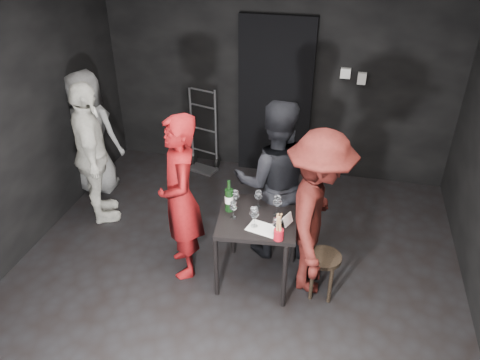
% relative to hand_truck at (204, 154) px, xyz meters
% --- Properties ---
extents(floor, '(4.50, 5.00, 0.02)m').
position_rel_hand_truck_xyz_m(floor, '(0.94, -2.26, -0.21)').
color(floor, black).
rests_on(floor, ground).
extents(wall_back, '(4.50, 0.04, 2.70)m').
position_rel_hand_truck_xyz_m(wall_back, '(0.94, 0.24, 1.14)').
color(wall_back, black).
rests_on(wall_back, ground).
extents(doorway, '(0.95, 0.10, 2.10)m').
position_rel_hand_truck_xyz_m(doorway, '(0.94, 0.18, 0.84)').
color(doorway, black).
rests_on(doorway, ground).
extents(wallbox_upper, '(0.12, 0.06, 0.12)m').
position_rel_hand_truck_xyz_m(wallbox_upper, '(1.79, 0.19, 1.24)').
color(wallbox_upper, '#B7B7B2').
rests_on(wallbox_upper, wall_back).
extents(wallbox_lower, '(0.10, 0.06, 0.14)m').
position_rel_hand_truck_xyz_m(wallbox_lower, '(1.99, 0.19, 1.19)').
color(wallbox_lower, '#B7B7B2').
rests_on(wallbox_lower, wall_back).
extents(hand_truck, '(0.39, 0.33, 1.15)m').
position_rel_hand_truck_xyz_m(hand_truck, '(0.00, 0.00, 0.00)').
color(hand_truck, '#B2B2B7').
rests_on(hand_truck, floor).
extents(tasting_table, '(0.72, 0.72, 0.75)m').
position_rel_hand_truck_xyz_m(tasting_table, '(1.17, -2.01, 0.44)').
color(tasting_table, black).
rests_on(tasting_table, floor).
extents(stool, '(0.32, 0.32, 0.47)m').
position_rel_hand_truck_xyz_m(stool, '(1.81, -2.09, 0.15)').
color(stool, '#38251C').
rests_on(stool, floor).
extents(server_red, '(0.73, 0.83, 1.90)m').
position_rel_hand_truck_xyz_m(server_red, '(0.42, -2.03, 0.74)').
color(server_red, maroon).
rests_on(server_red, floor).
extents(woman_black, '(1.04, 0.73, 1.94)m').
position_rel_hand_truck_xyz_m(woman_black, '(1.23, -1.52, 0.76)').
color(woman_black, black).
rests_on(woman_black, floor).
extents(man_maroon, '(0.54, 1.16, 1.80)m').
position_rel_hand_truck_xyz_m(man_maroon, '(1.70, -1.95, 0.69)').
color(man_maroon, '#42120F').
rests_on(man_maroon, floor).
extents(bystander_cream, '(1.04, 1.20, 1.86)m').
position_rel_hand_truck_xyz_m(bystander_cream, '(-0.83, -1.42, 0.72)').
color(bystander_cream, silver).
rests_on(bystander_cream, floor).
extents(bystander_grey, '(0.83, 0.48, 1.66)m').
position_rel_hand_truck_xyz_m(bystander_grey, '(-1.19, -0.83, 0.61)').
color(bystander_grey, gray).
rests_on(bystander_grey, floor).
extents(tasting_mat, '(0.31, 0.25, 0.00)m').
position_rel_hand_truck_xyz_m(tasting_mat, '(1.25, -2.18, 0.54)').
color(tasting_mat, white).
rests_on(tasting_mat, tasting_table).
extents(wine_glass_a, '(0.07, 0.07, 0.19)m').
position_rel_hand_truck_xyz_m(wine_glass_a, '(0.95, -2.08, 0.63)').
color(wine_glass_a, white).
rests_on(wine_glass_a, tasting_table).
extents(wine_glass_b, '(0.09, 0.09, 0.20)m').
position_rel_hand_truck_xyz_m(wine_glass_b, '(0.93, -1.91, 0.64)').
color(wine_glass_b, white).
rests_on(wine_glass_b, tasting_table).
extents(wine_glass_c, '(0.10, 0.10, 0.20)m').
position_rel_hand_truck_xyz_m(wine_glass_c, '(1.14, -1.86, 0.64)').
color(wine_glass_c, white).
rests_on(wine_glass_c, tasting_table).
extents(wine_glass_d, '(0.10, 0.10, 0.22)m').
position_rel_hand_truck_xyz_m(wine_glass_d, '(1.17, -2.17, 0.65)').
color(wine_glass_d, white).
rests_on(wine_glass_d, tasting_table).
extents(wine_glass_e, '(0.09, 0.09, 0.18)m').
position_rel_hand_truck_xyz_m(wine_glass_e, '(1.37, -2.23, 0.63)').
color(wine_glass_e, white).
rests_on(wine_glass_e, tasting_table).
extents(wine_glass_f, '(0.10, 0.10, 0.22)m').
position_rel_hand_truck_xyz_m(wine_glass_f, '(1.34, -1.95, 0.65)').
color(wine_glass_f, white).
rests_on(wine_glass_f, tasting_table).
extents(wine_bottle, '(0.08, 0.08, 0.32)m').
position_rel_hand_truck_xyz_m(wine_bottle, '(0.89, -1.98, 0.66)').
color(wine_bottle, black).
rests_on(wine_bottle, tasting_table).
extents(breadstick_cup, '(0.09, 0.09, 0.27)m').
position_rel_hand_truck_xyz_m(breadstick_cup, '(1.41, -2.30, 0.66)').
color(breadstick_cup, '#A00F1C').
rests_on(breadstick_cup, tasting_table).
extents(reserved_card, '(0.13, 0.15, 0.10)m').
position_rel_hand_truck_xyz_m(reserved_card, '(1.42, -2.07, 0.59)').
color(reserved_card, white).
rests_on(reserved_card, tasting_table).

